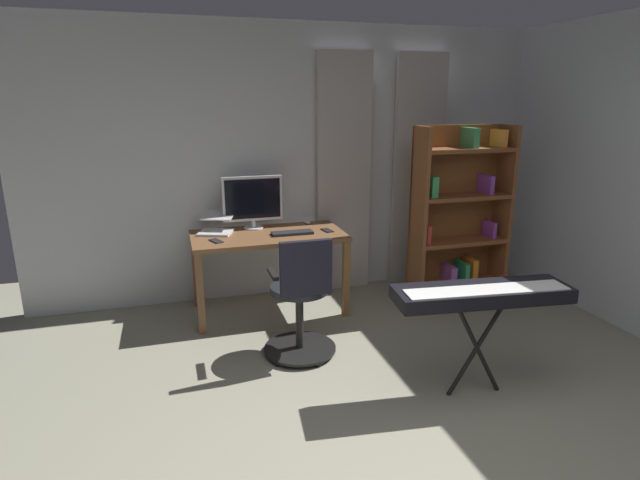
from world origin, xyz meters
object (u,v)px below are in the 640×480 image
computer_mouse (307,222)px  piano_keyboard (482,296)px  computer_monitor (253,200)px  bookshelf (458,218)px  desk (268,244)px  cell_phone_by_monitor (216,241)px  office_chair (301,301)px  computer_keyboard (292,233)px  laptop (217,226)px  cell_phone_face_up (327,230)px

computer_mouse → piano_keyboard: bearing=106.8°
computer_monitor → bookshelf: 1.91m
piano_keyboard → bookshelf: bearing=-109.0°
desk → cell_phone_by_monitor: (0.47, 0.13, 0.10)m
desk → bookshelf: bookshelf is taller
desk → cell_phone_by_monitor: cell_phone_by_monitor is taller
piano_keyboard → office_chair: bearing=-33.2°
office_chair → desk: bearing=93.5°
desk → computer_monitor: (0.09, -0.23, 0.36)m
computer_keyboard → computer_mouse: (-0.23, -0.34, 0.01)m
laptop → cell_phone_face_up: size_ratio=3.02×
cell_phone_by_monitor → piano_keyboard: bearing=110.6°
computer_mouse → piano_keyboard: 2.11m
laptop → bookshelf: 2.23m
computer_monitor → desk: bearing=111.6°
desk → computer_mouse: size_ratio=13.62×
desk → bookshelf: size_ratio=0.81×
desk → computer_keyboard: 0.25m
desk → computer_monitor: 0.44m
desk → office_chair: 0.96m
laptop → computer_mouse: size_ratio=4.35×
desk → cell_phone_face_up: 0.55m
computer_mouse → piano_keyboard: (-0.61, 2.02, -0.06)m
desk → computer_mouse: 0.52m
computer_mouse → bookshelf: size_ratio=0.06×
office_chair → piano_keyboard: office_chair is taller
computer_keyboard → cell_phone_by_monitor: size_ratio=2.57×
bookshelf → office_chair: bearing=20.7°
computer_monitor → cell_phone_by_monitor: computer_monitor is taller
office_chair → piano_keyboard: (-0.98, 0.82, 0.24)m
computer_mouse → cell_phone_by_monitor: size_ratio=0.69×
laptop → office_chair: bearing=134.9°
piano_keyboard → desk: bearing=-52.7°
computer_keyboard → computer_monitor: bearing=-46.7°
computer_keyboard → cell_phone_face_up: size_ratio=2.57×
computer_keyboard → computer_mouse: 0.42m
bookshelf → piano_keyboard: size_ratio=1.45×
laptop → desk: bearing=178.6°
computer_monitor → computer_keyboard: bearing=133.3°
desk → cell_phone_by_monitor: 0.50m
bookshelf → piano_keyboard: bearing=64.5°
laptop → cell_phone_by_monitor: (0.04, 0.31, -0.05)m
cell_phone_by_monitor → laptop: bearing=-119.3°
computer_keyboard → laptop: (0.64, -0.26, 0.05)m
laptop → bookshelf: size_ratio=0.26×
office_chair → computer_mouse: 1.29m
cell_phone_face_up → computer_keyboard: bearing=-5.3°
office_chair → cell_phone_face_up: bearing=61.3°
desk → piano_keyboard: 2.04m
office_chair → cell_phone_by_monitor: bearing=123.3°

